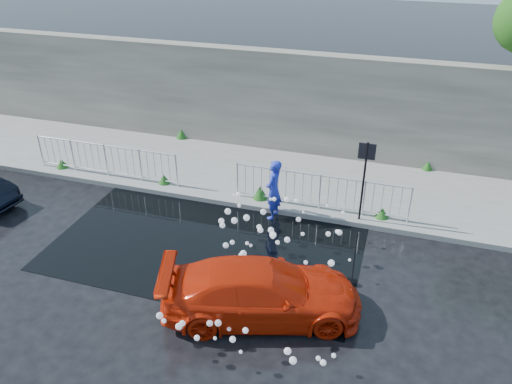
% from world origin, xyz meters
% --- Properties ---
extents(ground, '(90.00, 90.00, 0.00)m').
position_xyz_m(ground, '(0.00, 0.00, 0.00)').
color(ground, black).
rests_on(ground, ground).
extents(pavement, '(30.00, 4.00, 0.15)m').
position_xyz_m(pavement, '(0.00, 5.00, 0.07)').
color(pavement, slate).
rests_on(pavement, ground).
extents(curb, '(30.00, 0.25, 0.16)m').
position_xyz_m(curb, '(0.00, 3.00, 0.08)').
color(curb, slate).
rests_on(curb, ground).
extents(retaining_wall, '(30.00, 0.60, 3.50)m').
position_xyz_m(retaining_wall, '(0.00, 7.20, 1.90)').
color(retaining_wall, '#575349').
rests_on(retaining_wall, pavement).
extents(puddle, '(8.00, 5.00, 0.01)m').
position_xyz_m(puddle, '(0.50, 1.00, 0.01)').
color(puddle, black).
rests_on(puddle, ground).
extents(sign_post, '(0.45, 0.06, 2.50)m').
position_xyz_m(sign_post, '(4.20, 3.10, 1.72)').
color(sign_post, black).
rests_on(sign_post, ground).
extents(railing_left, '(5.05, 0.05, 1.10)m').
position_xyz_m(railing_left, '(-4.00, 3.35, 0.74)').
color(railing_left, silver).
rests_on(railing_left, pavement).
extents(railing_right, '(5.05, 0.05, 1.10)m').
position_xyz_m(railing_right, '(3.00, 3.35, 0.74)').
color(railing_right, silver).
rests_on(railing_right, pavement).
extents(weeds, '(12.17, 3.93, 0.41)m').
position_xyz_m(weeds, '(-0.10, 4.52, 0.32)').
color(weeds, '#134A18').
rests_on(weeds, pavement).
extents(water_spray, '(3.66, 5.59, 0.96)m').
position_xyz_m(water_spray, '(2.25, 0.11, 0.71)').
color(water_spray, white).
rests_on(water_spray, ground).
extents(red_car, '(4.62, 2.98, 1.25)m').
position_xyz_m(red_car, '(2.62, -1.17, 0.62)').
color(red_car, red).
rests_on(red_car, ground).
extents(person, '(0.50, 0.70, 1.79)m').
position_xyz_m(person, '(1.79, 2.73, 0.90)').
color(person, '#2634C0').
rests_on(person, ground).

